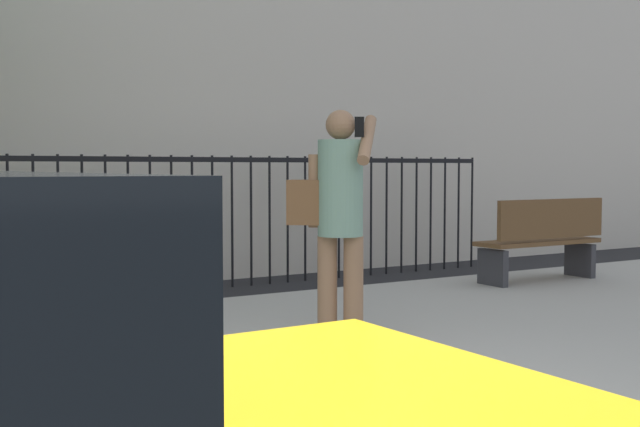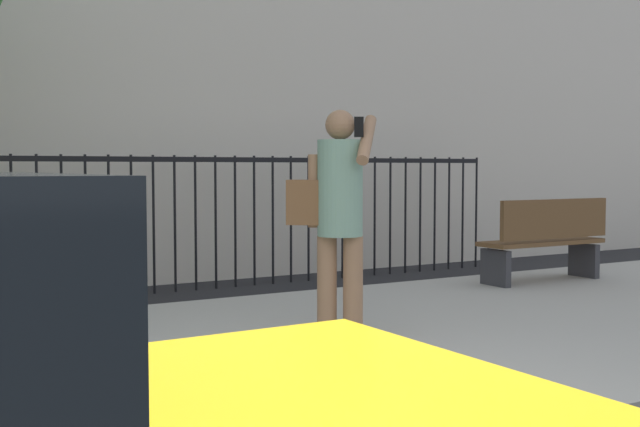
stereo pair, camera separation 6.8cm
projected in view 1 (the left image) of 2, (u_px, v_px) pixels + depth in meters
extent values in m
cube|color=#9E9B93|center=(166.00, 373.00, 5.27)|extent=(28.00, 4.40, 0.15)
cube|color=black|center=(45.00, 159.00, 8.35)|extent=(12.00, 0.04, 0.06)
cylinder|color=black|center=(9.00, 230.00, 8.20)|extent=(0.03, 0.03, 1.60)
cylinder|color=black|center=(34.00, 229.00, 8.33)|extent=(0.03, 0.03, 1.60)
cylinder|color=black|center=(59.00, 228.00, 8.46)|extent=(0.03, 0.03, 1.60)
cylinder|color=black|center=(83.00, 227.00, 8.59)|extent=(0.03, 0.03, 1.60)
cylinder|color=black|center=(106.00, 226.00, 8.72)|extent=(0.03, 0.03, 1.60)
cylinder|color=black|center=(129.00, 226.00, 8.85)|extent=(0.03, 0.03, 1.60)
cylinder|color=black|center=(151.00, 225.00, 8.98)|extent=(0.03, 0.03, 1.60)
cylinder|color=black|center=(172.00, 224.00, 9.11)|extent=(0.03, 0.03, 1.60)
cylinder|color=black|center=(192.00, 223.00, 9.25)|extent=(0.03, 0.03, 1.60)
cylinder|color=black|center=(213.00, 222.00, 9.38)|extent=(0.03, 0.03, 1.60)
cylinder|color=black|center=(232.00, 222.00, 9.51)|extent=(0.03, 0.03, 1.60)
cylinder|color=black|center=(251.00, 221.00, 9.64)|extent=(0.03, 0.03, 1.60)
cylinder|color=black|center=(270.00, 220.00, 9.77)|extent=(0.03, 0.03, 1.60)
cylinder|color=black|center=(288.00, 219.00, 9.90)|extent=(0.03, 0.03, 1.60)
cylinder|color=black|center=(305.00, 219.00, 10.03)|extent=(0.03, 0.03, 1.60)
cylinder|color=black|center=(322.00, 218.00, 10.16)|extent=(0.03, 0.03, 1.60)
cylinder|color=black|center=(339.00, 217.00, 10.29)|extent=(0.03, 0.03, 1.60)
cylinder|color=black|center=(355.00, 217.00, 10.42)|extent=(0.03, 0.03, 1.60)
cylinder|color=black|center=(371.00, 216.00, 10.55)|extent=(0.03, 0.03, 1.60)
cylinder|color=black|center=(386.00, 216.00, 10.68)|extent=(0.03, 0.03, 1.60)
cylinder|color=black|center=(402.00, 215.00, 10.81)|extent=(0.03, 0.03, 1.60)
cylinder|color=black|center=(416.00, 214.00, 10.94)|extent=(0.03, 0.03, 1.60)
cylinder|color=black|center=(431.00, 214.00, 11.07)|extent=(0.03, 0.03, 1.60)
cylinder|color=black|center=(445.00, 213.00, 11.20)|extent=(0.03, 0.03, 1.60)
cylinder|color=black|center=(458.00, 213.00, 11.33)|extent=(0.03, 0.03, 1.60)
cylinder|color=black|center=(472.00, 212.00, 11.46)|extent=(0.03, 0.03, 1.60)
cylinder|color=#936B4C|center=(353.00, 288.00, 5.90)|extent=(0.15, 0.15, 0.79)
cylinder|color=#936B4C|center=(327.00, 288.00, 5.94)|extent=(0.15, 0.15, 0.79)
cylinder|color=gray|center=(340.00, 188.00, 5.88)|extent=(0.48, 0.48, 0.72)
sphere|color=#936B4C|center=(341.00, 125.00, 5.85)|extent=(0.22, 0.22, 0.22)
cylinder|color=#936B4C|center=(367.00, 139.00, 5.82)|extent=(0.40, 0.44, 0.39)
cylinder|color=#936B4C|center=(314.00, 191.00, 5.92)|extent=(0.09, 0.09, 0.55)
cube|color=black|center=(359.00, 127.00, 5.76)|extent=(0.06, 0.05, 0.15)
cube|color=brown|center=(307.00, 202.00, 5.93)|extent=(0.32, 0.31, 0.34)
cube|color=brown|center=(538.00, 242.00, 9.02)|extent=(1.60, 0.45, 0.05)
cube|color=brown|center=(552.00, 219.00, 8.83)|extent=(1.60, 0.06, 0.44)
cube|color=#333338|center=(493.00, 267.00, 8.67)|extent=(0.08, 0.41, 0.40)
cube|color=#333338|center=(580.00, 260.00, 9.39)|extent=(0.08, 0.41, 0.40)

